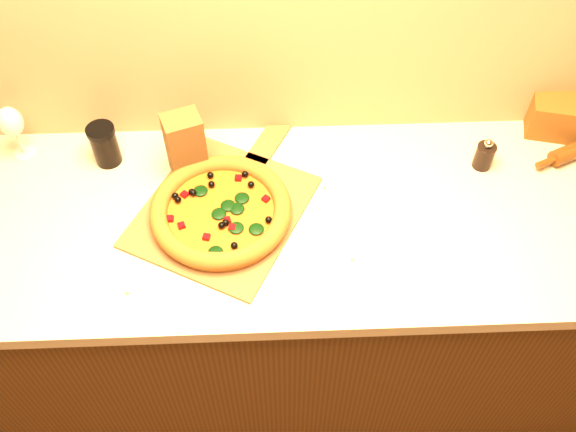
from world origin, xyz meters
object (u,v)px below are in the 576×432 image
at_px(wine_glass, 11,123).
at_px(dark_jar, 105,145).
at_px(pizza, 221,211).
at_px(pepper_grinder, 484,155).
at_px(pizza_peel, 225,207).

xyz_separation_m(wine_glass, dark_jar, (0.24, -0.04, -0.06)).
relative_size(pizza, pepper_grinder, 3.66).
height_order(pizza_peel, pepper_grinder, pepper_grinder).
relative_size(pizza_peel, wine_glass, 3.69).
relative_size(pizza_peel, pepper_grinder, 6.24).
relative_size(pizza_peel, pizza, 1.70).
height_order(wine_glass, dark_jar, wine_glass).
distance_m(pepper_grinder, dark_jar, 1.04).
bearing_deg(pizza_peel, pizza, -75.33).
relative_size(pepper_grinder, dark_jar, 0.81).
xyz_separation_m(pizza, pepper_grinder, (0.72, 0.16, 0.01)).
distance_m(pizza, wine_glass, 0.62).
distance_m(pizza_peel, wine_glass, 0.62).
bearing_deg(pizza, pizza_peel, 77.33).
bearing_deg(wine_glass, pizza, -24.27).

